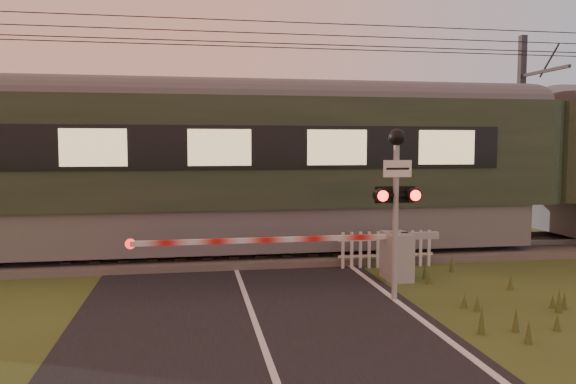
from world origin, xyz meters
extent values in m
plane|color=#314219|center=(0.00, 0.00, 0.00)|extent=(160.00, 160.00, 0.00)
cube|color=black|center=(0.00, 0.00, 0.01)|extent=(6.00, 140.00, 0.02)
cube|color=#47423D|center=(0.00, 6.50, 0.06)|extent=(140.00, 3.40, 0.24)
cube|color=slate|center=(0.00, 5.78, 0.26)|extent=(140.00, 0.08, 0.14)
cube|color=slate|center=(0.00, 7.22, 0.26)|extent=(140.00, 0.08, 0.14)
cube|color=#2D2116|center=(0.00, 6.50, 0.19)|extent=(0.24, 2.20, 0.06)
cylinder|color=black|center=(0.00, 6.20, 5.50)|extent=(120.00, 0.02, 0.02)
cylinder|color=black|center=(0.00, 6.80, 5.50)|extent=(120.00, 0.02, 0.02)
cylinder|color=black|center=(0.00, 6.50, 6.10)|extent=(120.00, 0.02, 0.02)
cylinder|color=black|center=(0.00, 6.50, 5.80)|extent=(120.00, 0.02, 0.02)
cube|color=slate|center=(-3.13, 6.50, 0.87)|extent=(21.62, 2.86, 1.07)
cube|color=#212F1F|center=(-3.13, 6.50, 2.74)|extent=(22.52, 3.11, 2.68)
cylinder|color=#4C4C4F|center=(-3.13, 6.50, 4.08)|extent=(22.52, 1.09, 1.09)
cube|color=#FFD893|center=(-3.13, 4.90, 2.88)|extent=(19.37, 0.04, 0.84)
cube|color=gray|center=(3.39, 3.41, 0.52)|extent=(0.52, 0.80, 1.03)
cylinder|color=gray|center=(3.25, 3.41, 0.52)|extent=(0.11, 0.11, 1.03)
cube|color=gray|center=(3.90, 3.41, 0.96)|extent=(0.84, 0.15, 0.15)
cube|color=red|center=(0.51, 3.41, 0.96)|extent=(5.47, 0.10, 0.10)
cylinder|color=red|center=(-2.23, 3.41, 0.96)|extent=(0.21, 0.04, 0.21)
cylinder|color=gray|center=(2.74, 1.82, 1.47)|extent=(0.11, 0.11, 2.94)
cube|color=white|center=(2.74, 1.76, 2.50)|extent=(0.54, 0.03, 0.31)
sphere|color=black|center=(2.74, 1.82, 3.07)|extent=(0.31, 0.31, 0.31)
cube|color=black|center=(2.74, 1.82, 2.01)|extent=(0.73, 0.06, 0.06)
cylinder|color=#FF140C|center=(2.43, 1.64, 2.01)|extent=(0.20, 0.02, 0.20)
cylinder|color=#FF140C|center=(3.06, 1.64, 2.01)|extent=(0.20, 0.02, 0.20)
cube|color=black|center=(2.74, 1.87, 2.01)|extent=(0.78, 0.02, 0.31)
cube|color=silver|center=(3.58, 4.63, 0.29)|extent=(2.37, 0.04, 0.06)
cube|color=silver|center=(3.58, 4.63, 0.69)|extent=(2.37, 0.04, 0.06)
cube|color=#2D2D30|center=(9.60, 8.80, 3.23)|extent=(0.20, 0.20, 6.46)
cube|color=#2D2D30|center=(9.60, 7.65, 5.17)|extent=(0.09, 2.40, 0.09)
camera|label=1|loc=(-0.99, -8.07, 2.92)|focal=35.00mm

